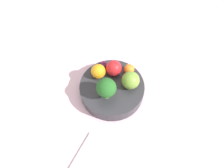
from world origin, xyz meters
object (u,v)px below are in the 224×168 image
Objects in this scene: orange_front at (98,71)px; orange_back at (129,69)px; bowl at (112,89)px; apple_red at (131,80)px; apple_green at (115,68)px; broccoli at (106,88)px; grape_cluster at (104,65)px; napkin at (95,163)px.

orange_back is (-0.10, -0.02, -0.01)m from orange_front.
bowl is 0.08m from apple_red.
orange_front reaches higher than orange_back.
apple_red is at bearing 98.37° from orange_back.
orange_back is at bearing -170.78° from apple_green.
orange_back is (-0.06, -0.10, -0.03)m from broccoli.
broccoli reaches higher than bowl.
orange_front reaches higher than bowl.
apple_red is at bearing 142.07° from apple_green.
grape_cluster is (0.09, -0.02, -0.01)m from orange_back.
bowl is 0.08m from broccoli.
bowl is 1.22× the size of napkin.
grape_cluster is 0.17× the size of napkin.
napkin is (0.02, 0.29, -0.07)m from apple_green.
grape_cluster is at bearing -11.18° from orange_back.
bowl is at bearing 86.70° from apple_green.
grape_cluster reaches higher than napkin.
apple_red is 0.33× the size of napkin.
broccoli reaches higher than orange_front.
broccoli is 1.48× the size of apple_green.
apple_red is 1.19× the size of orange_front.
orange_front is (0.04, -0.07, -0.02)m from broccoli.
apple_green is 0.05m from grape_cluster.
broccoli is 1.61× the size of orange_front.
apple_green is (-0.02, -0.09, -0.02)m from broccoli.
orange_front is at bearing -84.14° from napkin.
orange_front is at bearing -35.15° from bowl.
bowl is 3.70× the size of apple_red.
napkin is at bearing 92.85° from grape_cluster.
orange_back is at bearing 168.82° from grape_cluster.
bowl is 6.08× the size of orange_back.
apple_red is 0.07m from apple_green.
napkin is (-0.02, 0.31, -0.05)m from grape_cluster.
bowl is 0.07m from apple_green.
apple_red is at bearing 144.34° from grape_cluster.
orange_front is 0.28m from napkin.
orange_back is (-0.05, -0.01, -0.01)m from apple_green.
apple_red reaches higher than grape_cluster.
orange_front reaches higher than grape_cluster.
apple_green reaches higher than napkin.
grape_cluster is at bearing -106.35° from orange_front.
orange_front is (0.11, -0.03, -0.00)m from apple_red.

